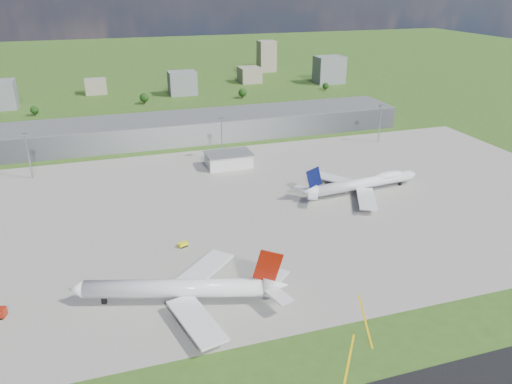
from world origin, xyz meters
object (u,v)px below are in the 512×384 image
object	(u,v)px
airliner_red_twin	(182,289)
airliner_blue_quad	(364,183)
van_white_near	(346,189)
van_white_far	(377,182)
tug_yellow	(183,245)

from	to	relation	value
airliner_red_twin	airliner_blue_quad	world-z (taller)	airliner_red_twin
van_white_near	van_white_far	size ratio (longest dim) A/B	1.04
airliner_red_twin	airliner_blue_quad	distance (m)	127.18
airliner_red_twin	tug_yellow	bearing A→B (deg)	-83.44
van_white_far	tug_yellow	bearing A→B (deg)	-176.28
airliner_red_twin	tug_yellow	distance (m)	39.63
tug_yellow	van_white_near	size ratio (longest dim) A/B	0.82
tug_yellow	van_white_near	xyz separation A→B (m)	(91.93, 32.40, 0.31)
airliner_red_twin	van_white_far	size ratio (longest dim) A/B	13.85
tug_yellow	van_white_far	distance (m)	119.46
airliner_blue_quad	tug_yellow	xyz separation A→B (m)	(-100.74, -28.95, -4.10)
airliner_red_twin	van_white_near	xyz separation A→B (m)	(98.86, 71.15, -4.17)
airliner_red_twin	airliner_blue_quad	bearing A→B (deg)	-131.14
van_white_near	van_white_far	bearing A→B (deg)	-62.01
airliner_blue_quad	airliner_red_twin	bearing A→B (deg)	-153.30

